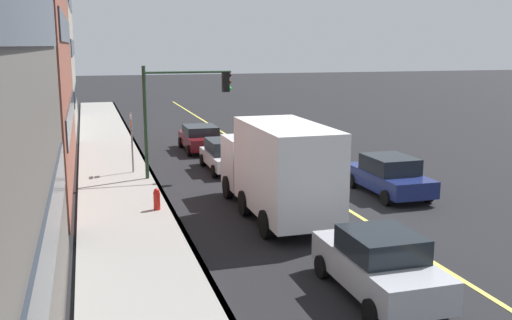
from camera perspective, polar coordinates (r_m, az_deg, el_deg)
name	(u,v)px	position (r m, az deg, el deg)	size (l,w,h in m)	color
ground	(312,187)	(24.67, 5.54, -2.72)	(200.00, 200.00, 0.00)	black
sidewalk_slab	(123,199)	(22.95, -13.07, -3.83)	(80.00, 3.35, 0.15)	gray
curb_edge	(164,196)	(23.09, -9.11, -3.59)	(80.00, 0.16, 0.15)	slate
lane_stripe_center	(312,187)	(24.67, 5.54, -2.70)	(80.00, 0.16, 0.01)	#D8CC4C
car_white	(227,155)	(27.75, -2.94, 0.54)	(4.11, 2.04, 1.50)	silver
car_navy	(389,175)	(23.80, 13.05, -1.49)	(4.41, 2.02, 1.59)	navy
car_silver	(379,264)	(14.29, 12.09, -10.02)	(4.12, 1.94, 1.63)	#A8AAB2
car_maroon	(201,138)	(33.14, -5.50, 2.21)	(4.33, 2.10, 1.44)	#591116
truck_white	(278,167)	(20.01, 2.19, -0.74)	(7.29, 2.45, 3.39)	silver
pedestrian_with_backpack	(302,168)	(24.11, 4.57, -0.84)	(0.40, 0.40, 1.55)	#262D4C
traffic_light_mast	(181,102)	(25.67, -7.46, 5.77)	(0.28, 3.97, 5.10)	#1E3823
street_sign_post	(132,139)	(27.13, -12.22, 2.08)	(0.60, 0.08, 2.94)	slate
fire_hydrant	(157,201)	(20.95, -9.81, -4.04)	(0.24, 0.24, 0.94)	red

